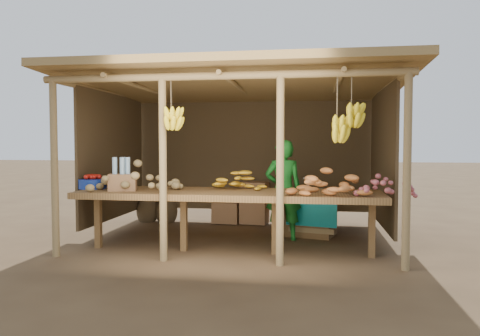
# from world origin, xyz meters

# --- Properties ---
(ground) EXTENTS (60.00, 60.00, 0.00)m
(ground) POSITION_xyz_m (0.00, 0.00, 0.00)
(ground) COLOR brown
(ground) RESTS_ON ground
(stall_structure) EXTENTS (4.70, 3.50, 2.43)m
(stall_structure) POSITION_xyz_m (0.08, -0.09, 1.91)
(stall_structure) COLOR olive
(stall_structure) RESTS_ON ground
(counter) EXTENTS (3.90, 1.05, 0.80)m
(counter) POSITION_xyz_m (0.00, -0.95, 0.74)
(counter) COLOR brown
(counter) RESTS_ON ground
(potato_heap) EXTENTS (1.11, 0.74, 0.37)m
(potato_heap) POSITION_xyz_m (-1.21, -1.09, 0.98)
(potato_heap) COLOR olive
(potato_heap) RESTS_ON counter
(sweet_potato_heap) EXTENTS (1.08, 0.74, 0.36)m
(sweet_potato_heap) POSITION_xyz_m (1.30, -1.16, 0.98)
(sweet_potato_heap) COLOR #BB6B30
(sweet_potato_heap) RESTS_ON counter
(onion_heap) EXTENTS (0.77, 0.53, 0.35)m
(onion_heap) POSITION_xyz_m (1.90, -1.26, 0.98)
(onion_heap) COLOR #B3575C
(onion_heap) RESTS_ON counter
(banana_pile) EXTENTS (0.67, 0.45, 0.35)m
(banana_pile) POSITION_xyz_m (0.08, -0.65, 0.97)
(banana_pile) COLOR gold
(banana_pile) RESTS_ON counter
(tomato_basin) EXTENTS (0.37, 0.37, 0.20)m
(tomato_basin) POSITION_xyz_m (-1.90, -0.89, 0.88)
(tomato_basin) COLOR navy
(tomato_basin) RESTS_ON counter
(bottle_box) EXTENTS (0.41, 0.36, 0.44)m
(bottle_box) POSITION_xyz_m (-1.38, -1.09, 0.97)
(bottle_box) COLOR #8F6440
(bottle_box) RESTS_ON counter
(vendor) EXTENTS (0.58, 0.43, 1.47)m
(vendor) POSITION_xyz_m (0.65, -0.04, 0.73)
(vendor) COLOR #197422
(vendor) RESTS_ON ground
(tarp_crate) EXTENTS (0.90, 0.83, 0.91)m
(tarp_crate) POSITION_xyz_m (1.05, 0.36, 0.37)
(tarp_crate) COLOR brown
(tarp_crate) RESTS_ON ground
(carton_stack) EXTENTS (0.99, 0.42, 0.73)m
(carton_stack) POSITION_xyz_m (-0.10, 1.20, 0.32)
(carton_stack) COLOR #8F6440
(carton_stack) RESTS_ON ground
(burlap_sacks) EXTENTS (0.76, 0.40, 0.53)m
(burlap_sacks) POSITION_xyz_m (-1.71, 1.20, 0.23)
(burlap_sacks) COLOR #4D3C24
(burlap_sacks) RESTS_ON ground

